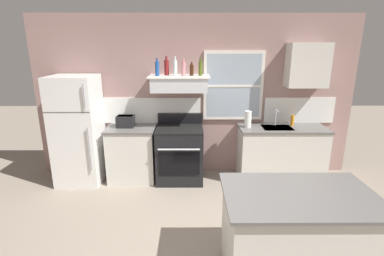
# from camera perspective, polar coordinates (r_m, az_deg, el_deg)

# --- Properties ---
(ground_plane) EXTENTS (16.00, 16.00, 0.00)m
(ground_plane) POSITION_cam_1_polar(r_m,az_deg,el_deg) (3.48, 1.01, -23.55)
(ground_plane) COLOR gray
(back_wall) EXTENTS (5.40, 0.11, 2.70)m
(back_wall) POSITION_cam_1_polar(r_m,az_deg,el_deg) (4.98, 0.87, 6.09)
(back_wall) COLOR gray
(back_wall) RESTS_ON ground_plane
(refrigerator) EXTENTS (0.70, 0.72, 1.76)m
(refrigerator) POSITION_cam_1_polar(r_m,az_deg,el_deg) (5.05, -21.51, -0.42)
(refrigerator) COLOR white
(refrigerator) RESTS_ON ground_plane
(counter_left_of_stove) EXTENTS (0.79, 0.63, 0.91)m
(counter_left_of_stove) POSITION_cam_1_polar(r_m,az_deg,el_deg) (5.00, -11.62, -4.88)
(counter_left_of_stove) COLOR silver
(counter_left_of_stove) RESTS_ON ground_plane
(toaster) EXTENTS (0.30, 0.20, 0.19)m
(toaster) POSITION_cam_1_polar(r_m,az_deg,el_deg) (4.88, -12.94, 1.33)
(toaster) COLOR black
(toaster) RESTS_ON counter_left_of_stove
(stove_range) EXTENTS (0.76, 0.69, 1.09)m
(stove_range) POSITION_cam_1_polar(r_m,az_deg,el_deg) (4.87, -2.40, -5.02)
(stove_range) COLOR black
(stove_range) RESTS_ON ground_plane
(range_hood_shelf) EXTENTS (0.96, 0.52, 0.24)m
(range_hood_shelf) POSITION_cam_1_polar(r_m,az_deg,el_deg) (4.68, -2.53, 8.78)
(range_hood_shelf) COLOR silver
(bottle_blue_liqueur) EXTENTS (0.07, 0.07, 0.27)m
(bottle_blue_liqueur) POSITION_cam_1_polar(r_m,az_deg,el_deg) (4.63, -6.86, 11.55)
(bottle_blue_liqueur) COLOR #1E478C
(bottle_blue_liqueur) RESTS_ON range_hood_shelf
(bottle_red_label_wine) EXTENTS (0.07, 0.07, 0.30)m
(bottle_red_label_wine) POSITION_cam_1_polar(r_m,az_deg,el_deg) (4.71, -5.02, 11.79)
(bottle_red_label_wine) COLOR maroon
(bottle_red_label_wine) RESTS_ON range_hood_shelf
(bottle_clear_tall) EXTENTS (0.06, 0.06, 0.30)m
(bottle_clear_tall) POSITION_cam_1_polar(r_m,az_deg,el_deg) (4.65, -3.34, 11.78)
(bottle_clear_tall) COLOR silver
(bottle_clear_tall) RESTS_ON range_hood_shelf
(bottle_rose_pink) EXTENTS (0.07, 0.07, 0.27)m
(bottle_rose_pink) POSITION_cam_1_polar(r_m,az_deg,el_deg) (4.64, -1.70, 11.62)
(bottle_rose_pink) COLOR #C67F84
(bottle_rose_pink) RESTS_ON range_hood_shelf
(bottle_brown_stout) EXTENTS (0.06, 0.06, 0.21)m
(bottle_brown_stout) POSITION_cam_1_polar(r_m,az_deg,el_deg) (4.64, -0.07, 11.35)
(bottle_brown_stout) COLOR #381E0F
(bottle_brown_stout) RESTS_ON range_hood_shelf
(bottle_olive_oil_square) EXTENTS (0.06, 0.06, 0.27)m
(bottle_olive_oil_square) POSITION_cam_1_polar(r_m,az_deg,el_deg) (4.62, 1.68, 11.65)
(bottle_olive_oil_square) COLOR #4C601E
(bottle_olive_oil_square) RESTS_ON range_hood_shelf
(counter_right_with_sink) EXTENTS (1.43, 0.63, 0.91)m
(counter_right_with_sink) POSITION_cam_1_polar(r_m,az_deg,el_deg) (5.14, 17.00, -4.70)
(counter_right_with_sink) COLOR silver
(counter_right_with_sink) RESTS_ON ground_plane
(sink_faucet) EXTENTS (0.03, 0.17, 0.28)m
(sink_faucet) POSITION_cam_1_polar(r_m,az_deg,el_deg) (5.02, 16.17, 2.39)
(sink_faucet) COLOR silver
(sink_faucet) RESTS_ON counter_right_with_sink
(paper_towel_roll) EXTENTS (0.11, 0.11, 0.27)m
(paper_towel_roll) POSITION_cam_1_polar(r_m,az_deg,el_deg) (4.82, 10.93, 1.70)
(paper_towel_roll) COLOR white
(paper_towel_roll) RESTS_ON counter_right_with_sink
(dish_soap_bottle) EXTENTS (0.06, 0.06, 0.18)m
(dish_soap_bottle) POSITION_cam_1_polar(r_m,az_deg,el_deg) (5.12, 19.09, 1.44)
(dish_soap_bottle) COLOR orange
(dish_soap_bottle) RESTS_ON counter_right_with_sink
(kitchen_island) EXTENTS (1.40, 0.90, 0.91)m
(kitchen_island) POSITION_cam_1_polar(r_m,az_deg,el_deg) (3.12, 19.69, -19.36)
(kitchen_island) COLOR silver
(kitchen_island) RESTS_ON ground_plane
(upper_cabinet_right) EXTENTS (0.64, 0.32, 0.70)m
(upper_cabinet_right) POSITION_cam_1_polar(r_m,az_deg,el_deg) (5.08, 21.73, 11.39)
(upper_cabinet_right) COLOR silver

